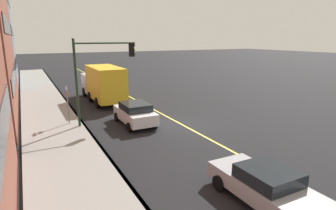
{
  "coord_description": "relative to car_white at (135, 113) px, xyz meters",
  "views": [
    {
      "loc": [
        -15.46,
        9.15,
        5.73
      ],
      "look_at": [
        -0.39,
        1.31,
        1.62
      ],
      "focal_mm": 29.79,
      "sensor_mm": 36.0,
      "label": 1
    }
  ],
  "objects": [
    {
      "name": "ground",
      "position": [
        -1.61,
        -2.77,
        -0.79
      ],
      "size": [
        200.0,
        200.0,
        0.0
      ],
      "primitive_type": "plane",
      "color": "black"
    },
    {
      "name": "sidewalk_slab",
      "position": [
        -1.61,
        4.99,
        -0.71
      ],
      "size": [
        80.0,
        3.78,
        0.15
      ],
      "primitive_type": "cube",
      "color": "gray",
      "rests_on": "ground"
    },
    {
      "name": "curb_edge",
      "position": [
        -1.61,
        3.18,
        -0.71
      ],
      "size": [
        80.0,
        0.16,
        0.15
      ],
      "primitive_type": "cube",
      "color": "slate",
      "rests_on": "ground"
    },
    {
      "name": "lane_stripe_center",
      "position": [
        -1.61,
        -2.77,
        -0.78
      ],
      "size": [
        80.0,
        0.16,
        0.01
      ],
      "primitive_type": "cube",
      "color": "#D8CC4C",
      "rests_on": "ground"
    },
    {
      "name": "car_white",
      "position": [
        0.0,
        0.0,
        0.0
      ],
      "size": [
        3.99,
        1.98,
        1.49
      ],
      "color": "silver",
      "rests_on": "ground"
    },
    {
      "name": "car_silver",
      "position": [
        -10.87,
        -0.72,
        -0.09
      ],
      "size": [
        4.43,
        1.99,
        1.36
      ],
      "color": "#A8AAB2",
      "rests_on": "ground"
    },
    {
      "name": "truck_yellow",
      "position": [
        7.88,
        0.06,
        0.93
      ],
      "size": [
        7.79,
        2.5,
        3.26
      ],
      "color": "silver",
      "rests_on": "ground"
    },
    {
      "name": "traffic_light_mast",
      "position": [
        0.89,
        1.97,
        3.12
      ],
      "size": [
        0.28,
        4.06,
        5.69
      ],
      "color": "#1E3823",
      "rests_on": "ground"
    },
    {
      "name": "street_sign_post",
      "position": [
        1.81,
        4.01,
        0.8
      ],
      "size": [
        0.6,
        0.08,
        2.68
      ],
      "color": "slate",
      "rests_on": "ground"
    }
  ]
}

